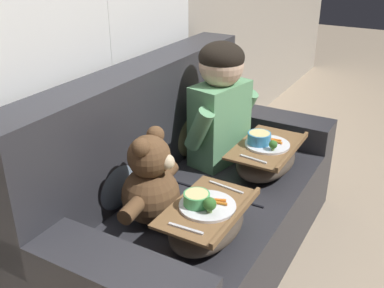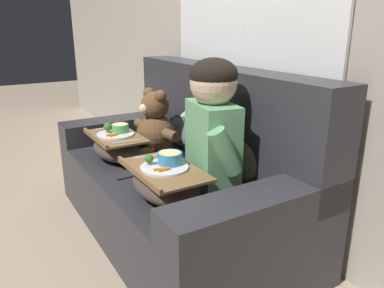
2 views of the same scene
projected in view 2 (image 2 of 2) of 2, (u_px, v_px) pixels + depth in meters
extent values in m
plane|color=tan|center=(174.00, 230.00, 2.34)|extent=(14.00, 14.00, 0.00)
cube|color=#A89E8E|center=(250.00, 12.00, 2.21)|extent=(8.00, 0.05, 2.60)
cube|color=#2D2D33|center=(173.00, 200.00, 2.28)|extent=(1.77, 0.91, 0.41)
cube|color=#2D2D33|center=(221.00, 114.00, 2.30)|extent=(1.77, 0.22, 0.58)
cube|color=#2D2D33|center=(124.00, 127.00, 2.82)|extent=(0.22, 0.91, 0.15)
cube|color=#2D2D33|center=(260.00, 209.00, 1.56)|extent=(0.22, 0.91, 0.15)
cube|color=black|center=(170.00, 169.00, 2.21)|extent=(0.01, 0.65, 0.01)
ellipsoid|color=#898456|center=(245.00, 149.00, 2.03)|extent=(0.36, 0.17, 0.37)
ellipsoid|color=slate|center=(184.00, 123.00, 2.57)|extent=(0.32, 0.16, 0.34)
cube|color=#66A370|center=(212.00, 146.00, 1.91)|extent=(0.36, 0.24, 0.45)
sphere|color=beige|center=(213.00, 83.00, 1.81)|extent=(0.23, 0.23, 0.23)
ellipsoid|color=black|center=(214.00, 75.00, 1.80)|extent=(0.24, 0.24, 0.16)
cylinder|color=#66A370|center=(196.00, 131.00, 2.06)|extent=(0.12, 0.19, 0.25)
cylinder|color=#66A370|center=(225.00, 152.00, 1.72)|extent=(0.12, 0.19, 0.25)
sphere|color=brown|center=(156.00, 133.00, 2.47)|extent=(0.26, 0.26, 0.26)
sphere|color=brown|center=(155.00, 106.00, 2.42)|extent=(0.18, 0.18, 0.18)
sphere|color=brown|center=(149.00, 93.00, 2.45)|extent=(0.08, 0.08, 0.08)
sphere|color=brown|center=(160.00, 96.00, 2.35)|extent=(0.08, 0.08, 0.08)
sphere|color=beige|center=(144.00, 109.00, 2.37)|extent=(0.07, 0.07, 0.07)
sphere|color=black|center=(142.00, 108.00, 2.36)|extent=(0.02, 0.02, 0.02)
cylinder|color=brown|center=(142.00, 125.00, 2.59)|extent=(0.14, 0.08, 0.07)
cylinder|color=brown|center=(170.00, 135.00, 2.35)|extent=(0.14, 0.08, 0.07)
cylinder|color=brown|center=(135.00, 148.00, 2.47)|extent=(0.08, 0.12, 0.07)
cylinder|color=brown|center=(145.00, 153.00, 2.38)|extent=(0.08, 0.12, 0.07)
ellipsoid|color=#473D33|center=(165.00, 185.00, 1.81)|extent=(0.46, 0.28, 0.14)
cube|color=brown|center=(164.00, 170.00, 1.79)|extent=(0.48, 0.29, 0.01)
cube|color=brown|center=(138.00, 173.00, 1.72)|extent=(0.48, 0.02, 0.02)
cylinder|color=silver|center=(164.00, 167.00, 1.79)|extent=(0.23, 0.23, 0.01)
cylinder|color=#3889C1|center=(170.00, 158.00, 1.81)|extent=(0.12, 0.12, 0.06)
cylinder|color=#E5D189|center=(170.00, 153.00, 1.80)|extent=(0.11, 0.11, 0.01)
sphere|color=#38702D|center=(149.00, 159.00, 1.80)|extent=(0.04, 0.04, 0.04)
cylinder|color=#7A9E56|center=(149.00, 163.00, 1.81)|extent=(0.02, 0.02, 0.02)
cylinder|color=orange|center=(161.00, 169.00, 1.74)|extent=(0.02, 0.07, 0.01)
cylinder|color=orange|center=(164.00, 169.00, 1.73)|extent=(0.02, 0.06, 0.01)
cube|color=silver|center=(148.00, 157.00, 1.94)|extent=(0.03, 0.14, 0.01)
ellipsoid|color=#473D33|center=(116.00, 148.00, 2.35)|extent=(0.43, 0.27, 0.14)
cube|color=brown|center=(116.00, 136.00, 2.33)|extent=(0.44, 0.28, 0.01)
cube|color=brown|center=(95.00, 137.00, 2.26)|extent=(0.44, 0.02, 0.02)
cylinder|color=silver|center=(116.00, 134.00, 2.33)|extent=(0.23, 0.23, 0.01)
cylinder|color=#4CAD60|center=(120.00, 128.00, 2.35)|extent=(0.11, 0.11, 0.05)
cylinder|color=#E5D189|center=(120.00, 125.00, 2.35)|extent=(0.09, 0.09, 0.01)
sphere|color=#38702D|center=(108.00, 127.00, 2.33)|extent=(0.05, 0.05, 0.05)
cylinder|color=#7A9E56|center=(108.00, 131.00, 2.34)|extent=(0.02, 0.02, 0.02)
cylinder|color=orange|center=(111.00, 134.00, 2.29)|extent=(0.03, 0.07, 0.01)
cylinder|color=orange|center=(114.00, 135.00, 2.28)|extent=(0.04, 0.07, 0.01)
cube|color=silver|center=(106.00, 128.00, 2.47)|extent=(0.02, 0.14, 0.01)
cube|color=silver|center=(126.00, 142.00, 2.19)|extent=(0.03, 0.17, 0.01)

